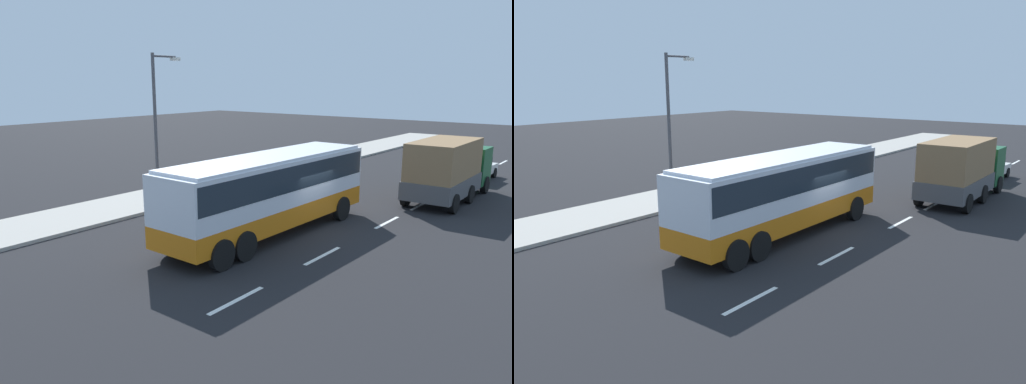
# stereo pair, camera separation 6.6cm
# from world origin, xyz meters

# --- Properties ---
(ground_plane) EXTENTS (120.00, 120.00, 0.00)m
(ground_plane) POSITION_xyz_m (0.00, 0.00, 0.00)
(ground_plane) COLOR black
(sidewalk_curb) EXTENTS (80.00, 4.00, 0.15)m
(sidewalk_curb) POSITION_xyz_m (0.00, 9.32, 0.07)
(sidewalk_curb) COLOR #A8A399
(sidewalk_curb) RESTS_ON ground_plane
(lane_centreline) EXTENTS (46.30, 0.16, 0.01)m
(lane_centreline) POSITION_xyz_m (1.20, -2.32, 0.00)
(lane_centreline) COLOR white
(lane_centreline) RESTS_ON ground_plane
(coach_bus) EXTENTS (10.88, 2.84, 3.31)m
(coach_bus) POSITION_xyz_m (-1.55, 0.78, 2.05)
(coach_bus) COLOR orange
(coach_bus) RESTS_ON ground_plane
(cargo_truck) EXTENTS (7.45, 2.72, 3.26)m
(cargo_truck) POSITION_xyz_m (9.25, -2.93, 1.74)
(cargo_truck) COLOR #19592D
(cargo_truck) RESTS_ON ground_plane
(car_white_minivan) EXTENTS (4.60, 2.14, 1.43)m
(car_white_minivan) POSITION_xyz_m (15.94, -2.36, 0.76)
(car_white_minivan) COLOR white
(car_white_minivan) RESTS_ON ground_plane
(pedestrian_near_curb) EXTENTS (0.32, 0.32, 1.55)m
(pedestrian_near_curb) POSITION_xyz_m (3.26, 9.09, 1.03)
(pedestrian_near_curb) COLOR black
(pedestrian_near_curb) RESTS_ON sidewalk_curb
(pedestrian_at_crossing) EXTENTS (0.32, 0.32, 1.65)m
(pedestrian_at_crossing) POSITION_xyz_m (9.35, 7.79, 1.10)
(pedestrian_at_crossing) COLOR brown
(pedestrian_at_crossing) RESTS_ON sidewalk_curb
(street_lamp) EXTENTS (1.77, 0.24, 7.39)m
(street_lamp) POSITION_xyz_m (-1.29, 7.79, 4.37)
(street_lamp) COLOR #47474C
(street_lamp) RESTS_ON sidewalk_curb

